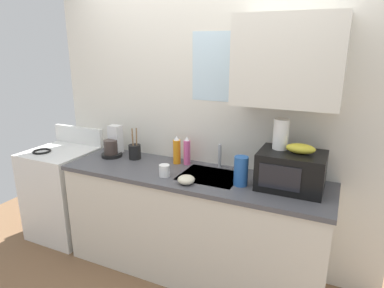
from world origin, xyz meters
name	(u,v)px	position (x,y,z in m)	size (l,w,h in m)	color
kitchen_wall_assembly	(220,114)	(0.11, 0.32, 1.34)	(2.96, 0.42, 2.50)	silver
counter_unit	(192,223)	(0.00, 0.00, 0.46)	(2.19, 0.63, 0.90)	silver
sink_faucet	(220,156)	(0.15, 0.24, 1.00)	(0.03, 0.03, 0.20)	#B2B5BA
stove_range	(64,192)	(-1.44, 0.00, 0.46)	(0.60, 0.60, 1.08)	white
microwave	(291,170)	(0.76, 0.05, 1.04)	(0.46, 0.35, 0.27)	black
banana_bunch	(301,149)	(0.81, 0.05, 1.20)	(0.20, 0.11, 0.07)	gold
paper_towel_roll	(281,134)	(0.66, 0.10, 1.28)	(0.11, 0.11, 0.22)	white
coffee_maker	(113,145)	(-0.86, 0.11, 1.00)	(0.19, 0.21, 0.28)	black
dish_soap_bottle_pink	(187,151)	(-0.13, 0.18, 1.02)	(0.06, 0.06, 0.25)	#E55999
dish_soap_bottle_orange	(177,151)	(-0.23, 0.17, 1.02)	(0.07, 0.07, 0.25)	orange
cereal_canister	(241,171)	(0.42, -0.05, 1.01)	(0.10, 0.10, 0.22)	#2659A5
mug_white	(164,171)	(-0.17, -0.14, 0.95)	(0.08, 0.08, 0.10)	white
utensil_crock	(135,151)	(-0.63, 0.12, 0.97)	(0.11, 0.11, 0.29)	black
small_bowl	(186,180)	(0.05, -0.20, 0.93)	(0.13, 0.13, 0.07)	beige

